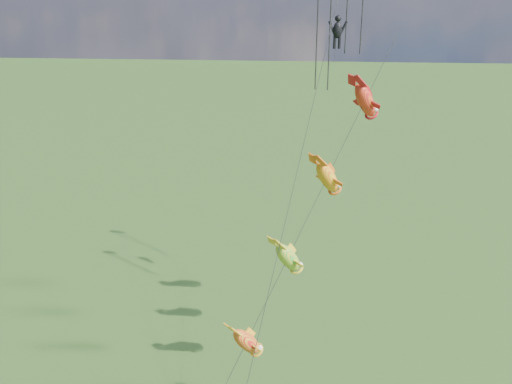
{
  "coord_description": "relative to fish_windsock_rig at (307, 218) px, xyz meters",
  "views": [
    {
      "loc": [
        17.63,
        -20.26,
        22.62
      ],
      "look_at": [
        15.15,
        8.56,
        11.78
      ],
      "focal_mm": 40.0,
      "sensor_mm": 36.0,
      "label": 1
    }
  ],
  "objects": [
    {
      "name": "fish_windsock_rig",
      "position": [
        0.0,
        0.0,
        0.0
      ],
      "size": [
        10.5,
        12.18,
        19.64
      ],
      "rotation": [
        0.0,
        0.0,
        -0.39
      ],
      "color": "brown",
      "rests_on": "ground"
    },
    {
      "name": "parafoil_rig",
      "position": [
        1.28,
        5.19,
        9.63
      ],
      "size": [
        6.98,
        16.59,
        27.32
      ],
      "rotation": [
        0.0,
        0.0,
        -0.28
      ],
      "color": "brown",
      "rests_on": "ground"
    }
  ]
}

